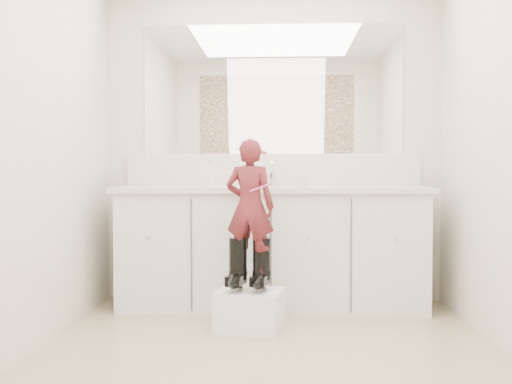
{
  "coord_description": "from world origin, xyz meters",
  "views": [
    {
      "loc": [
        0.08,
        -2.96,
        1.0
      ],
      "look_at": [
        -0.09,
        0.71,
        0.87
      ],
      "focal_mm": 40.0,
      "sensor_mm": 36.0,
      "label": 1
    }
  ],
  "objects": [
    {
      "name": "floor",
      "position": [
        0.0,
        0.0,
        0.0
      ],
      "size": [
        3.0,
        3.0,
        0.0
      ],
      "primitive_type": "plane",
      "color": "#947F61",
      "rests_on": "ground"
    },
    {
      "name": "wall_back",
      "position": [
        0.0,
        1.5,
        1.2
      ],
      "size": [
        2.6,
        0.0,
        2.6
      ],
      "primitive_type": "plane",
      "rotation": [
        1.57,
        0.0,
        0.0
      ],
      "color": "beige",
      "rests_on": "floor"
    },
    {
      "name": "wall_front",
      "position": [
        0.0,
        -1.5,
        1.2
      ],
      "size": [
        2.6,
        0.0,
        2.6
      ],
      "primitive_type": "plane",
      "rotation": [
        -1.57,
        0.0,
        0.0
      ],
      "color": "beige",
      "rests_on": "floor"
    },
    {
      "name": "wall_left",
      "position": [
        -1.3,
        0.0,
        1.2
      ],
      "size": [
        0.0,
        3.0,
        3.0
      ],
      "primitive_type": "plane",
      "rotation": [
        1.57,
        0.0,
        1.57
      ],
      "color": "beige",
      "rests_on": "floor"
    },
    {
      "name": "vanity_cabinet",
      "position": [
        0.0,
        1.23,
        0.42
      ],
      "size": [
        2.2,
        0.55,
        0.85
      ],
      "primitive_type": "cube",
      "color": "silver",
      "rests_on": "floor"
    },
    {
      "name": "countertop",
      "position": [
        0.0,
        1.21,
        0.87
      ],
      "size": [
        2.28,
        0.58,
        0.04
      ],
      "primitive_type": "cube",
      "color": "beige",
      "rests_on": "vanity_cabinet"
    },
    {
      "name": "backsplash",
      "position": [
        0.0,
        1.49,
        1.02
      ],
      "size": [
        2.28,
        0.03,
        0.25
      ],
      "primitive_type": "cube",
      "color": "beige",
      "rests_on": "countertop"
    },
    {
      "name": "mirror",
      "position": [
        0.0,
        1.49,
        1.64
      ],
      "size": [
        2.0,
        0.02,
        1.0
      ],
      "primitive_type": "cube",
      "color": "white",
      "rests_on": "wall_back"
    },
    {
      "name": "faucet",
      "position": [
        0.0,
        1.38,
        0.94
      ],
      "size": [
        0.08,
        0.08,
        0.1
      ],
      "primitive_type": "cylinder",
      "color": "silver",
      "rests_on": "countertop"
    },
    {
      "name": "cup",
      "position": [
        0.22,
        1.17,
        0.94
      ],
      "size": [
        0.12,
        0.12,
        0.09
      ],
      "primitive_type": "imported",
      "rotation": [
        0.0,
        0.0,
        -0.23
      ],
      "color": "beige",
      "rests_on": "countertop"
    },
    {
      "name": "soap_bottle",
      "position": [
        -0.45,
        1.22,
        0.99
      ],
      "size": [
        0.1,
        0.11,
        0.2
      ],
      "primitive_type": "imported",
      "rotation": [
        0.0,
        0.0,
        -0.18
      ],
      "color": "silver",
      "rests_on": "countertop"
    },
    {
      "name": "step_stool",
      "position": [
        -0.13,
        0.6,
        0.13
      ],
      "size": [
        0.45,
        0.4,
        0.25
      ],
      "primitive_type": "cube",
      "rotation": [
        0.0,
        0.0,
        -0.19
      ],
      "color": "white",
      "rests_on": "floor"
    },
    {
      "name": "boot_left",
      "position": [
        -0.2,
        0.62,
        0.42
      ],
      "size": [
        0.16,
        0.24,
        0.33
      ],
      "primitive_type": null,
      "rotation": [
        0.0,
        0.0,
        -0.19
      ],
      "color": "black",
      "rests_on": "step_stool"
    },
    {
      "name": "boot_right",
      "position": [
        -0.05,
        0.62,
        0.42
      ],
      "size": [
        0.16,
        0.24,
        0.33
      ],
      "primitive_type": null,
      "rotation": [
        0.0,
        0.0,
        -0.19
      ],
      "color": "black",
      "rests_on": "step_stool"
    },
    {
      "name": "toddler",
      "position": [
        -0.13,
        0.62,
        0.78
      ],
      "size": [
        0.34,
        0.26,
        0.85
      ],
      "primitive_type": "imported",
      "rotation": [
        0.0,
        0.0,
        2.95
      ],
      "color": "maroon",
      "rests_on": "step_stool"
    },
    {
      "name": "toothbrush",
      "position": [
        -0.06,
        0.54,
        0.9
      ],
      "size": [
        0.14,
        0.04,
        0.06
      ],
      "primitive_type": "cylinder",
      "rotation": [
        0.0,
        1.22,
        -0.19
      ],
      "color": "#D65384",
      "rests_on": "toddler"
    }
  ]
}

